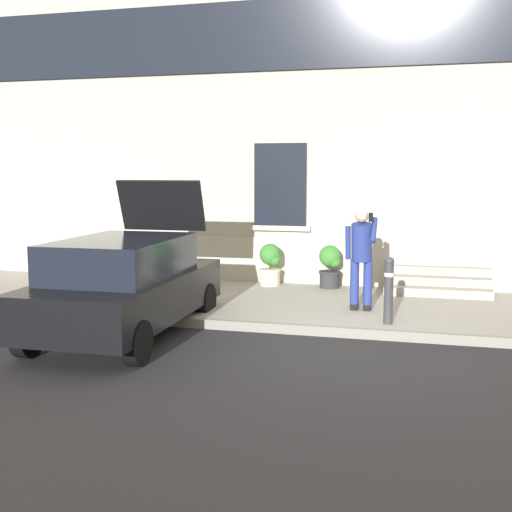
{
  "coord_description": "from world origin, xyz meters",
  "views": [
    {
      "loc": [
        1.3,
        -8.71,
        2.51
      ],
      "look_at": [
        -1.4,
        1.6,
        1.1
      ],
      "focal_mm": 45.93,
      "sensor_mm": 36.0,
      "label": 1
    }
  ],
  "objects_px": {
    "planter_olive": "(144,260)",
    "planter_charcoal": "(330,265)",
    "person_on_phone": "(361,252)",
    "planter_cream": "(271,263)",
    "bollard_near_person": "(389,288)",
    "hatchback_car_black": "(125,284)"
  },
  "relations": [
    {
      "from": "planter_charcoal",
      "to": "person_on_phone",
      "type": "bearing_deg",
      "value": -68.22
    },
    {
      "from": "hatchback_car_black",
      "to": "planter_olive",
      "type": "bearing_deg",
      "value": 110.44
    },
    {
      "from": "bollard_near_person",
      "to": "planter_cream",
      "type": "height_order",
      "value": "bollard_near_person"
    },
    {
      "from": "planter_cream",
      "to": "planter_charcoal",
      "type": "xyz_separation_m",
      "value": [
        1.22,
        0.04,
        0.0
      ]
    },
    {
      "from": "hatchback_car_black",
      "to": "planter_cream",
      "type": "xyz_separation_m",
      "value": [
        1.3,
        3.99,
        -0.19
      ]
    },
    {
      "from": "planter_olive",
      "to": "planter_cream",
      "type": "distance_m",
      "value": 2.72
    },
    {
      "from": "hatchback_car_black",
      "to": "planter_olive",
      "type": "distance_m",
      "value": 4.07
    },
    {
      "from": "planter_cream",
      "to": "planter_charcoal",
      "type": "bearing_deg",
      "value": 1.82
    },
    {
      "from": "person_on_phone",
      "to": "bollard_near_person",
      "type": "bearing_deg",
      "value": -72.59
    },
    {
      "from": "bollard_near_person",
      "to": "planter_olive",
      "type": "bearing_deg",
      "value": 153.35
    },
    {
      "from": "planter_olive",
      "to": "planter_charcoal",
      "type": "xyz_separation_m",
      "value": [
        3.94,
        0.23,
        0.0
      ]
    },
    {
      "from": "bollard_near_person",
      "to": "person_on_phone",
      "type": "relative_size",
      "value": 0.6
    },
    {
      "from": "hatchback_car_black",
      "to": "bollard_near_person",
      "type": "height_order",
      "value": "hatchback_car_black"
    },
    {
      "from": "planter_olive",
      "to": "planter_charcoal",
      "type": "bearing_deg",
      "value": 3.33
    },
    {
      "from": "planter_olive",
      "to": "hatchback_car_black",
      "type": "bearing_deg",
      "value": -69.56
    },
    {
      "from": "hatchback_car_black",
      "to": "planter_olive",
      "type": "xyz_separation_m",
      "value": [
        -1.42,
        3.8,
        -0.19
      ]
    },
    {
      "from": "planter_olive",
      "to": "planter_charcoal",
      "type": "height_order",
      "value": "same"
    },
    {
      "from": "person_on_phone",
      "to": "planter_charcoal",
      "type": "bearing_deg",
      "value": 98.23
    },
    {
      "from": "hatchback_car_black",
      "to": "person_on_phone",
      "type": "xyz_separation_m",
      "value": [
        3.32,
        2.02,
        0.35
      ]
    },
    {
      "from": "bollard_near_person",
      "to": "planter_charcoal",
      "type": "relative_size",
      "value": 1.22
    },
    {
      "from": "bollard_near_person",
      "to": "hatchback_car_black",
      "type": "bearing_deg",
      "value": -163.02
    },
    {
      "from": "hatchback_car_black",
      "to": "planter_olive",
      "type": "height_order",
      "value": "hatchback_car_black"
    }
  ]
}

